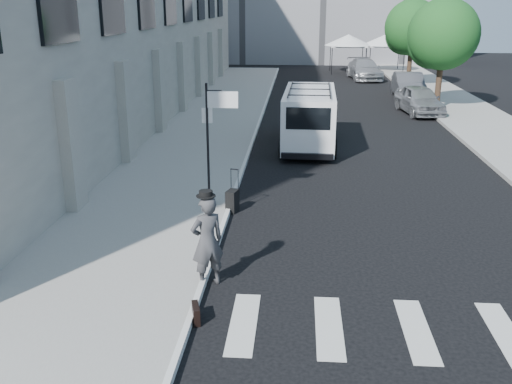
% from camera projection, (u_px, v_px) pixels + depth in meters
% --- Properties ---
extents(ground, '(120.00, 120.00, 0.00)m').
position_uv_depth(ground, '(298.00, 258.00, 13.49)').
color(ground, black).
rests_on(ground, ground).
extents(sidewalk_left, '(4.50, 48.00, 0.15)m').
position_uv_depth(sidewalk_left, '(216.00, 120.00, 28.91)').
color(sidewalk_left, gray).
rests_on(sidewalk_left, ground).
extents(sidewalk_right, '(4.00, 56.00, 0.15)m').
position_uv_depth(sidewalk_right, '(462.00, 110.00, 31.75)').
color(sidewalk_right, gray).
rests_on(sidewalk_right, ground).
extents(sign_pole, '(1.03, 0.07, 3.50)m').
position_uv_depth(sign_pole, '(216.00, 119.00, 15.85)').
color(sign_pole, black).
rests_on(sign_pole, sidewalk_left).
extents(tree_near, '(3.80, 3.83, 6.03)m').
position_uv_depth(tree_near, '(441.00, 37.00, 30.77)').
color(tree_near, black).
rests_on(tree_near, ground).
extents(tree_far, '(3.80, 3.83, 6.03)m').
position_uv_depth(tree_far, '(410.00, 30.00, 39.28)').
color(tree_far, black).
rests_on(tree_far, ground).
extents(tent_left, '(4.00, 4.00, 3.20)m').
position_uv_depth(tent_left, '(348.00, 40.00, 48.30)').
color(tent_left, black).
rests_on(tent_left, ground).
extents(tent_right, '(4.00, 4.00, 3.20)m').
position_uv_depth(tent_right, '(386.00, 40.00, 48.55)').
color(tent_right, black).
rests_on(tent_right, ground).
extents(businessman, '(0.87, 0.80, 1.99)m').
position_uv_depth(businessman, '(207.00, 241.00, 11.89)').
color(businessman, '#3D3D3F').
rests_on(businessman, ground).
extents(briefcase, '(0.24, 0.46, 0.34)m').
position_uv_depth(briefcase, '(196.00, 313.00, 10.73)').
color(briefcase, black).
rests_on(briefcase, ground).
extents(suitcase, '(0.38, 0.50, 1.23)m').
position_uv_depth(suitcase, '(232.00, 201.00, 16.36)').
color(suitcase, black).
rests_on(suitcase, ground).
extents(cargo_van, '(2.35, 6.26, 2.33)m').
position_uv_depth(cargo_van, '(309.00, 117.00, 23.69)').
color(cargo_van, white).
rests_on(cargo_van, ground).
extents(parked_car_a, '(2.37, 4.64, 1.51)m').
position_uv_depth(parked_car_a, '(419.00, 100.00, 30.78)').
color(parked_car_a, gray).
rests_on(parked_car_a, ground).
extents(parked_car_b, '(1.85, 4.83, 1.57)m').
position_uv_depth(parked_car_b, '(408.00, 85.00, 35.89)').
color(parked_car_b, '#4B4D52').
rests_on(parked_car_b, ground).
extents(parked_car_c, '(2.69, 5.53, 1.55)m').
position_uv_depth(parked_car_c, '(364.00, 69.00, 44.69)').
color(parked_car_c, '#919398').
rests_on(parked_car_c, ground).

